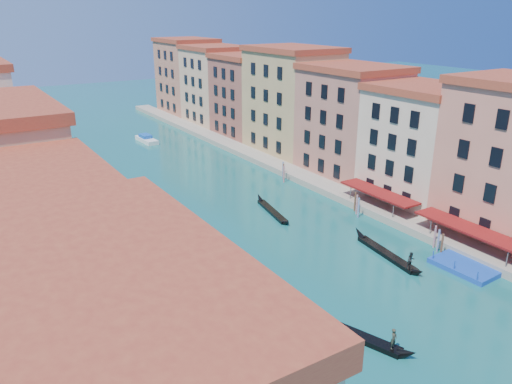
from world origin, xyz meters
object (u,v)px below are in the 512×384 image
(blue_dock, at_px, (465,266))
(gondola_right, at_px, (388,253))
(vaporetto_far, at_px, (111,199))
(vaporetto_near, at_px, (190,341))
(gondola_fore, at_px, (348,330))

(blue_dock, bearing_deg, gondola_right, 125.32)
(blue_dock, bearing_deg, vaporetto_far, 122.93)
(vaporetto_near, height_order, blue_dock, vaporetto_near)
(vaporetto_far, bearing_deg, blue_dock, -57.89)
(vaporetto_near, relative_size, gondola_right, 1.50)
(gondola_fore, bearing_deg, vaporetto_near, 139.22)
(vaporetto_near, xyz_separation_m, gondola_fore, (13.06, -5.00, -0.83))
(gondola_right, bearing_deg, vaporetto_far, 132.58)
(vaporetto_far, relative_size, blue_dock, 3.09)
(gondola_right, bearing_deg, blue_dock, -44.52)
(vaporetto_far, relative_size, gondola_right, 1.70)
(vaporetto_far, bearing_deg, gondola_fore, -81.63)
(gondola_fore, xyz_separation_m, blue_dock, (19.36, 2.12, -0.16))
(vaporetto_near, xyz_separation_m, vaporetto_far, (4.40, 36.26, 0.17))
(gondola_right, height_order, blue_dock, gondola_right)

